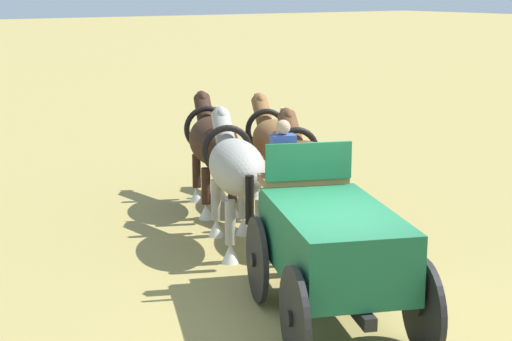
{
  "coord_description": "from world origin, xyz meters",
  "views": [
    {
      "loc": [
        -7.84,
        6.64,
        4.48
      ],
      "look_at": [
        4.05,
        -1.53,
        1.2
      ],
      "focal_mm": 56.69,
      "sensor_mm": 36.0,
      "label": 1
    }
  ],
  "objects": [
    {
      "name": "ground_plane",
      "position": [
        0.0,
        0.0,
        0.0
      ],
      "size": [
        220.0,
        220.0,
        0.0
      ],
      "primitive_type": "plane",
      "color": "#9E8C4C"
    },
    {
      "name": "show_wagon",
      "position": [
        0.15,
        -0.06,
        1.13
      ],
      "size": [
        5.57,
        3.01,
        2.58
      ],
      "color": "#195B38",
      "rests_on": "ground"
    },
    {
      "name": "draft_horse_rear_near",
      "position": [
        3.66,
        -0.82,
        1.4
      ],
      "size": [
        3.05,
        1.72,
        2.28
      ],
      "color": "#9E998E",
      "rests_on": "ground"
    },
    {
      "name": "draft_horse_rear_off",
      "position": [
        3.17,
        -2.02,
        1.34
      ],
      "size": [
        3.06,
        1.71,
        2.2
      ],
      "color": "brown",
      "rests_on": "ground"
    },
    {
      "name": "draft_horse_lead_near",
      "position": [
        6.05,
        -1.82,
        1.38
      ],
      "size": [
        2.9,
        1.67,
        2.26
      ],
      "color": "#331E14",
      "rests_on": "ground"
    },
    {
      "name": "draft_horse_lead_off",
      "position": [
        5.57,
        -3.02,
        1.31
      ],
      "size": [
        2.94,
        1.66,
        2.18
      ],
      "color": "brown",
      "rests_on": "ground"
    }
  ]
}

